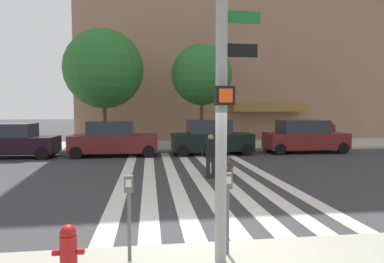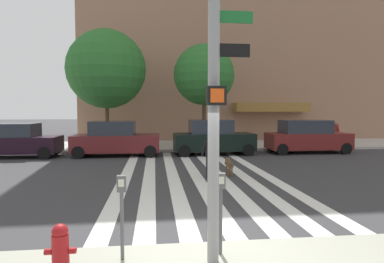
# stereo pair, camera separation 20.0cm
# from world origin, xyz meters

# --- Properties ---
(ground_plane) EXTENTS (160.00, 160.00, 0.00)m
(ground_plane) POSITION_xyz_m (0.00, 7.00, 0.00)
(ground_plane) COLOR #353538
(sidewalk_far) EXTENTS (80.00, 6.00, 0.15)m
(sidewalk_far) POSITION_xyz_m (0.00, 17.01, 0.07)
(sidewalk_far) COLOR #B2AAA4
(sidewalk_far) RESTS_ON ground_plane
(crosswalk_stripes) EXTENTS (5.85, 13.41, 0.01)m
(crosswalk_stripes) POSITION_xyz_m (0.63, 7.00, 0.00)
(crosswalk_stripes) COLOR silver
(crosswalk_stripes) RESTS_ON ground_plane
(traffic_light_pole) EXTENTS (0.74, 0.46, 5.80)m
(traffic_light_pole) POSITION_xyz_m (-0.05, -0.83, 3.52)
(traffic_light_pole) COLOR gray
(traffic_light_pole) RESTS_ON sidewalk_near
(fire_hydrant) EXTENTS (0.44, 0.32, 0.76)m
(fire_hydrant) POSITION_xyz_m (-2.32, -0.97, 0.52)
(fire_hydrant) COLOR maroon
(fire_hydrant) RESTS_ON sidewalk_near
(parking_meter_curbside) EXTENTS (0.14, 0.11, 1.36)m
(parking_meter_curbside) POSITION_xyz_m (0.11, -0.52, 1.03)
(parking_meter_curbside) COLOR #515456
(parking_meter_curbside) RESTS_ON sidewalk_near
(parking_meter_second_along) EXTENTS (0.14, 0.11, 1.36)m
(parking_meter_second_along) POSITION_xyz_m (-1.49, -0.54, 1.03)
(parking_meter_second_along) COLOR #515456
(parking_meter_second_along) RESTS_ON sidewalk_near
(parked_car_near_curb) EXTENTS (4.66, 2.05, 1.82)m
(parked_car_near_curb) POSITION_xyz_m (-8.48, 12.73, 0.89)
(parked_car_near_curb) COLOR black
(parked_car_near_curb) RESTS_ON ground_plane
(parked_car_behind_first) EXTENTS (4.70, 2.06, 1.92)m
(parked_car_behind_first) POSITION_xyz_m (-3.11, 12.73, 0.92)
(parked_car_behind_first) COLOR maroon
(parked_car_behind_first) RESTS_ON ground_plane
(parked_car_third_in_line) EXTENTS (4.56, 2.10, 1.98)m
(parked_car_third_in_line) POSITION_xyz_m (2.34, 12.73, 0.94)
(parked_car_third_in_line) COLOR black
(parked_car_third_in_line) RESTS_ON ground_plane
(parked_car_fourth_in_line) EXTENTS (4.76, 1.95, 1.94)m
(parked_car_fourth_in_line) POSITION_xyz_m (8.00, 12.73, 0.95)
(parked_car_fourth_in_line) COLOR maroon
(parked_car_fourth_in_line) RESTS_ON ground_plane
(street_tree_nearest) EXTENTS (5.02, 5.02, 7.50)m
(street_tree_nearest) POSITION_xyz_m (-3.99, 15.93, 5.13)
(street_tree_nearest) COLOR #4C3823
(street_tree_nearest) RESTS_ON sidewalk_far
(street_tree_middle) EXTENTS (3.95, 3.95, 6.65)m
(street_tree_middle) POSITION_xyz_m (2.26, 15.56, 4.81)
(street_tree_middle) COLOR #4C3823
(street_tree_middle) RESTS_ON sidewalk_far
(pedestrian_dog_walker) EXTENTS (0.71, 0.27, 1.64)m
(pedestrian_dog_walker) POSITION_xyz_m (1.10, 6.23, 0.93)
(pedestrian_dog_walker) COLOR black
(pedestrian_dog_walker) RESTS_ON ground_plane
(dog_on_leash) EXTENTS (0.31, 1.07, 0.65)m
(dog_on_leash) POSITION_xyz_m (1.90, 6.64, 0.44)
(dog_on_leash) COLOR brown
(dog_on_leash) RESTS_ON ground_plane
(pedestrian_bystander) EXTENTS (0.36, 0.69, 1.64)m
(pedestrian_bystander) POSITION_xyz_m (11.22, 15.23, 1.08)
(pedestrian_bystander) COLOR black
(pedestrian_bystander) RESTS_ON sidewalk_far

